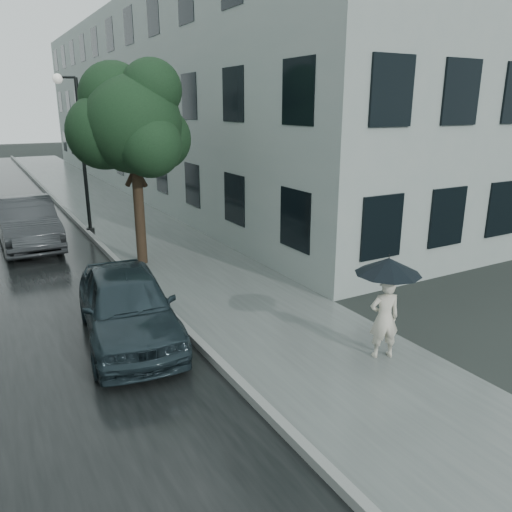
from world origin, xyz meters
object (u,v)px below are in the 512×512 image
pedestrian (384,318)px  car_near (127,305)px  car_far (27,223)px  lamp_post (78,146)px  street_tree (132,123)px

pedestrian → car_near: size_ratio=0.36×
car_far → car_near: bearing=-84.2°
lamp_post → street_tree: bearing=-65.7°
lamp_post → car_near: bearing=-81.6°
car_near → car_far: (-0.91, 8.13, 0.07)m
pedestrian → car_near: (-3.70, 2.92, -0.04)m
car_far → street_tree: bearing=-53.2°
pedestrian → lamp_post: lamp_post is taller
car_far → pedestrian: bearing=-67.9°
street_tree → car_near: size_ratio=1.35×
lamp_post → car_near: lamp_post is taller
pedestrian → lamp_post: size_ratio=0.28×
pedestrian → car_near: bearing=-18.4°
car_near → car_far: size_ratio=0.88×
pedestrian → car_far: 11.97m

